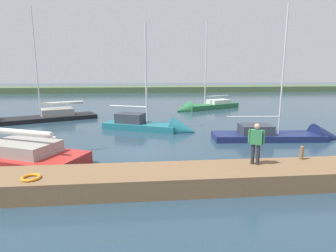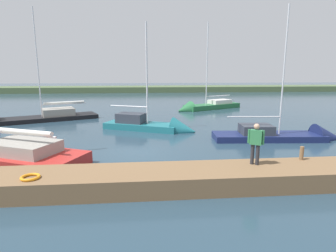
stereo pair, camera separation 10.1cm
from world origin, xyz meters
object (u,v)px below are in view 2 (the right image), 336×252
sailboat_far_left (156,127)px  sailboat_inner_slip (289,138)px  mooring_post_near (302,153)px  sailboat_far_right (205,108)px  person_on_dock (256,141)px  sailboat_mid_channel (23,121)px  life_ring_buoy (30,177)px

sailboat_far_left → sailboat_inner_slip: size_ratio=0.94×
mooring_post_near → sailboat_far_right: (-0.74, -21.39, -0.83)m
sailboat_far_left → person_on_dock: bearing=-47.4°
mooring_post_near → sailboat_far_right: 21.42m
sailboat_far_right → mooring_post_near: bearing=60.4°
mooring_post_near → sailboat_far_left: bearing=-60.5°
sailboat_far_left → sailboat_mid_channel: size_ratio=0.80×
mooring_post_near → sailboat_inner_slip: bearing=-115.2°
person_on_dock → sailboat_mid_channel: bearing=-103.5°
life_ring_buoy → sailboat_mid_channel: 17.01m
sailboat_inner_slip → sailboat_mid_channel: 21.79m
sailboat_inner_slip → person_on_dock: sailboat_inner_slip is taller
life_ring_buoy → sailboat_far_right: (-11.27, -22.52, -0.59)m
mooring_post_near → life_ring_buoy: mooring_post_near is taller
sailboat_inner_slip → sailboat_mid_channel: bearing=162.0°
mooring_post_near → sailboat_far_right: bearing=-92.0°
life_ring_buoy → sailboat_far_right: size_ratio=0.06×
sailboat_far_left → sailboat_inner_slip: bearing=0.6°
life_ring_buoy → sailboat_inner_slip: sailboat_inner_slip is taller
sailboat_far_left → life_ring_buoy: bearing=-89.5°
sailboat_mid_channel → sailboat_far_right: bearing=176.9°
sailboat_far_right → sailboat_inner_slip: size_ratio=1.16×
life_ring_buoy → sailboat_far_left: (-4.89, -11.11, -0.57)m
sailboat_far_right → sailboat_inner_slip: (-2.19, 15.17, -0.06)m
person_on_dock → sailboat_inner_slip: bearing=173.4°
life_ring_buoy → sailboat_far_left: size_ratio=0.07×
mooring_post_near → life_ring_buoy: (10.53, 1.13, -0.23)m
mooring_post_near → sailboat_far_left: sailboat_far_left is taller
sailboat_inner_slip → sailboat_mid_channel: size_ratio=0.84×
life_ring_buoy → sailboat_far_right: sailboat_far_right is taller
sailboat_far_right → sailboat_mid_channel: 19.25m
sailboat_inner_slip → mooring_post_near: bearing=-110.9°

